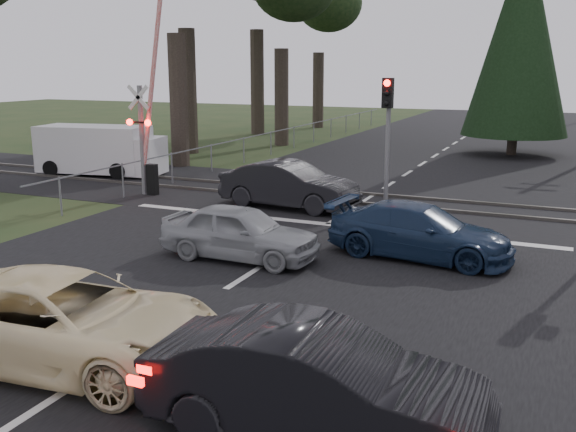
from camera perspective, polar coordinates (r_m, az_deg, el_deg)
The scene contains 16 objects.
ground at distance 11.50m, azimuth -10.96°, elevation -9.82°, with size 120.00×120.00×0.00m, color #223518.
road at distance 20.13m, azimuth 5.29°, elevation 0.39°, with size 14.00×100.00×0.01m, color black.
rail_corridor at distance 21.99m, azimuth 6.95°, elevation 1.45°, with size 120.00×8.00×0.01m, color black.
stop_line at distance 18.47m, azimuth 3.52°, elevation -0.73°, with size 13.00×0.35×0.00m, color silver.
rail_near at distance 21.24m, azimuth 6.32°, elevation 1.16°, with size 120.00×0.12×0.10m, color #59544C.
rail_far at distance 22.74m, azimuth 7.54°, elevation 1.93°, with size 120.00×0.12×0.10m, color #59544C.
crossing_signal at distance 22.92m, azimuth -12.41°, elevation 6.90°, with size 1.62×0.38×6.96m.
traffic_signal_center at distance 20.06m, azimuth 8.82°, elevation 8.35°, with size 0.32×0.48×4.10m.
conifer_tree at distance 34.78m, azimuth 19.98°, elevation 14.98°, with size 5.20×5.20×11.00m.
fence_left at distance 34.41m, azimuth -0.46°, elevation 5.77°, with size 0.10×36.00×1.20m, color slate, non-canonical shape.
cream_coupe at distance 10.38m, azimuth -19.14°, elevation -8.79°, with size 2.30×5.00×1.39m, color #FFEBB6.
dark_hatchback at distance 8.01m, azimuth 2.51°, elevation -14.74°, with size 1.48×4.24×1.40m, color black.
silver_car at distance 15.07m, azimuth -4.29°, elevation -1.46°, with size 1.53×3.79×1.29m, color #919598.
blue_sedan at distance 15.46m, azimuth 11.64°, elevation -1.37°, with size 1.77×4.36×1.27m, color #172845.
dark_car_far at distance 20.49m, azimuth 0.10°, elevation 2.76°, with size 1.56×4.47×1.47m, color black.
white_van at distance 27.89m, azimuth -16.12°, elevation 5.64°, with size 5.43×2.73×2.03m.
Camera 1 is at (6.14, -8.65, 4.45)m, focal length 40.00 mm.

